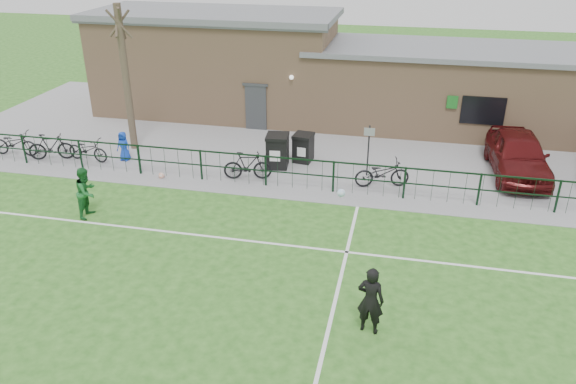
% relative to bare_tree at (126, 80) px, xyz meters
% --- Properties ---
extents(ground, '(90.00, 90.00, 0.00)m').
position_rel_bare_tree_xyz_m(ground, '(8.00, -10.50, -3.00)').
color(ground, '#275B1A').
rests_on(ground, ground).
extents(paving_strip, '(34.00, 13.00, 0.02)m').
position_rel_bare_tree_xyz_m(paving_strip, '(8.00, 3.00, -2.99)').
color(paving_strip, gray).
rests_on(paving_strip, ground).
extents(pitch_line_touch, '(28.00, 0.10, 0.01)m').
position_rel_bare_tree_xyz_m(pitch_line_touch, '(8.00, -2.70, -3.00)').
color(pitch_line_touch, white).
rests_on(pitch_line_touch, ground).
extents(pitch_line_mid, '(28.00, 0.10, 0.01)m').
position_rel_bare_tree_xyz_m(pitch_line_mid, '(8.00, -6.50, -3.00)').
color(pitch_line_mid, white).
rests_on(pitch_line_mid, ground).
extents(pitch_line_perp, '(0.10, 16.00, 0.01)m').
position_rel_bare_tree_xyz_m(pitch_line_perp, '(10.00, -10.50, -3.00)').
color(pitch_line_perp, white).
rests_on(pitch_line_perp, ground).
extents(perimeter_fence, '(28.00, 0.10, 1.20)m').
position_rel_bare_tree_xyz_m(perimeter_fence, '(8.00, -2.50, -2.40)').
color(perimeter_fence, black).
rests_on(perimeter_fence, ground).
extents(bare_tree, '(0.30, 0.30, 6.00)m').
position_rel_bare_tree_xyz_m(bare_tree, '(0.00, 0.00, 0.00)').
color(bare_tree, '#433629').
rests_on(bare_tree, ground).
extents(wheelie_bin_left, '(0.92, 1.01, 1.24)m').
position_rel_bare_tree_xyz_m(wheelie_bin_left, '(6.51, -0.65, -2.36)').
color(wheelie_bin_left, black).
rests_on(wheelie_bin_left, paving_strip).
extents(wheelie_bin_right, '(0.79, 0.87, 1.06)m').
position_rel_bare_tree_xyz_m(wheelie_bin_right, '(7.39, 0.12, -2.45)').
color(wheelie_bin_right, black).
rests_on(wheelie_bin_right, paving_strip).
extents(sign_post, '(0.08, 0.08, 2.00)m').
position_rel_bare_tree_xyz_m(sign_post, '(10.06, -0.76, -1.98)').
color(sign_post, black).
rests_on(sign_post, paving_strip).
extents(car_maroon, '(2.18, 4.90, 1.64)m').
position_rel_bare_tree_xyz_m(car_maroon, '(15.64, 0.57, -2.16)').
color(car_maroon, '#4C0D0E').
rests_on(car_maroon, paving_strip).
extents(bicycle_a, '(2.02, 0.78, 1.05)m').
position_rel_bare_tree_xyz_m(bicycle_a, '(-4.43, -1.83, -2.46)').
color(bicycle_a, black).
rests_on(bicycle_a, paving_strip).
extents(bicycle_b, '(1.90, 1.06, 1.10)m').
position_rel_bare_tree_xyz_m(bicycle_b, '(-2.66, -1.94, -2.43)').
color(bicycle_b, black).
rests_on(bicycle_b, paving_strip).
extents(bicycle_c, '(1.89, 0.86, 0.96)m').
position_rel_bare_tree_xyz_m(bicycle_c, '(-1.16, -1.74, -2.50)').
color(bicycle_c, black).
rests_on(bicycle_c, paving_strip).
extents(bicycle_d, '(1.88, 0.90, 1.09)m').
position_rel_bare_tree_xyz_m(bicycle_d, '(5.69, -2.10, -2.44)').
color(bicycle_d, black).
rests_on(bicycle_d, paving_strip).
extents(bicycle_e, '(2.11, 1.21, 1.05)m').
position_rel_bare_tree_xyz_m(bicycle_e, '(10.68, -1.68, -2.45)').
color(bicycle_e, black).
rests_on(bicycle_e, paving_strip).
extents(spectator_child, '(0.63, 0.46, 1.21)m').
position_rel_bare_tree_xyz_m(spectator_child, '(0.26, -1.36, -2.38)').
color(spectator_child, '#133BB5').
rests_on(spectator_child, paving_strip).
extents(goalkeeper_kick, '(1.54, 2.89, 2.46)m').
position_rel_bare_tree_xyz_m(goalkeeper_kick, '(10.91, -9.85, -2.09)').
color(goalkeeper_kick, black).
rests_on(goalkeeper_kick, ground).
extents(outfield_player, '(0.66, 0.84, 1.71)m').
position_rel_bare_tree_xyz_m(outfield_player, '(1.38, -6.02, -2.14)').
color(outfield_player, '#1C632A').
rests_on(outfield_player, ground).
extents(ball_ground, '(0.23, 0.23, 0.23)m').
position_rel_bare_tree_xyz_m(ball_ground, '(2.45, -2.71, -2.89)').
color(ball_ground, white).
rests_on(ball_ground, ground).
extents(clubhouse, '(24.25, 5.40, 4.96)m').
position_rel_bare_tree_xyz_m(clubhouse, '(7.12, 6.00, -0.78)').
color(clubhouse, tan).
rests_on(clubhouse, ground).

